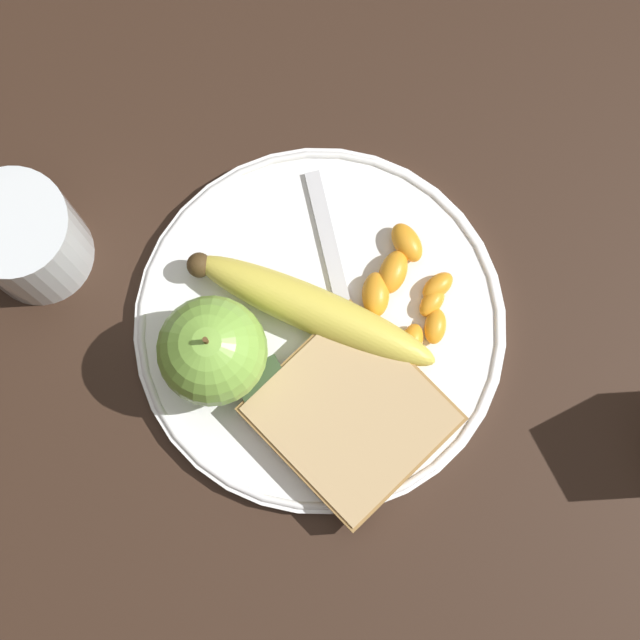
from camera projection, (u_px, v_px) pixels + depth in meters
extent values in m
plane|color=#332116|center=(320.00, 328.00, 0.83)|extent=(3.00, 3.00, 0.00)
cylinder|color=white|center=(320.00, 326.00, 0.82)|extent=(0.29, 0.29, 0.01)
torus|color=white|center=(320.00, 325.00, 0.82)|extent=(0.28, 0.28, 0.01)
cylinder|color=silver|center=(26.00, 239.00, 0.79)|extent=(0.08, 0.08, 0.09)
cylinder|color=#F4A81E|center=(29.00, 241.00, 0.80)|extent=(0.07, 0.07, 0.07)
sphere|color=#84BC47|center=(212.00, 351.00, 0.77)|extent=(0.08, 0.08, 0.08)
cylinder|color=brown|center=(206.00, 341.00, 0.73)|extent=(0.00, 0.00, 0.01)
ellipsoid|color=#E0CC4C|center=(310.00, 313.00, 0.80)|extent=(0.17, 0.15, 0.03)
sphere|color=#473319|center=(199.00, 265.00, 0.81)|extent=(0.02, 0.02, 0.02)
cube|color=olive|center=(351.00, 415.00, 0.79)|extent=(0.15, 0.15, 0.02)
cube|color=tan|center=(351.00, 415.00, 0.79)|extent=(0.15, 0.14, 0.02)
cube|color=silver|center=(330.00, 250.00, 0.82)|extent=(0.13, 0.04, 0.00)
cube|color=silver|center=(358.00, 364.00, 0.81)|extent=(0.06, 0.04, 0.00)
cube|color=silver|center=(267.00, 393.00, 0.80)|extent=(0.04, 0.03, 0.02)
cube|color=#334728|center=(266.00, 391.00, 0.78)|extent=(0.04, 0.04, 0.00)
ellipsoid|color=orange|center=(375.00, 356.00, 0.80)|extent=(0.03, 0.03, 0.02)
ellipsoid|color=orange|center=(438.00, 286.00, 0.81)|extent=(0.02, 0.03, 0.02)
ellipsoid|color=orange|center=(412.00, 341.00, 0.81)|extent=(0.03, 0.03, 0.02)
ellipsoid|color=orange|center=(432.00, 302.00, 0.81)|extent=(0.03, 0.03, 0.01)
ellipsoid|color=orange|center=(393.00, 272.00, 0.81)|extent=(0.04, 0.04, 0.02)
ellipsoid|color=orange|center=(435.00, 326.00, 0.81)|extent=(0.03, 0.03, 0.02)
ellipsoid|color=orange|center=(373.00, 290.00, 0.81)|extent=(0.04, 0.03, 0.02)
ellipsoid|color=orange|center=(407.00, 243.00, 0.82)|extent=(0.03, 0.02, 0.02)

